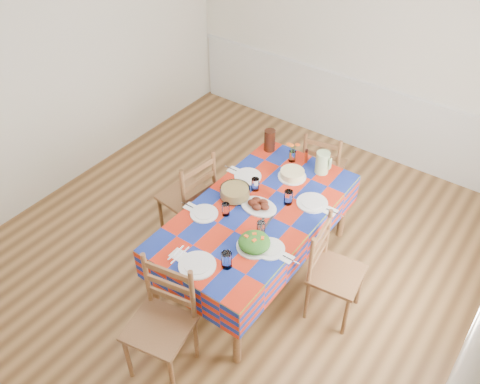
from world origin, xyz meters
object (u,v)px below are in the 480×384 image
object	(u,v)px
meat_platter	(259,205)
chair_far	(323,168)
green_pitcher	(322,163)
chair_near	(162,323)
chair_left	(190,198)
chair_right	(332,272)
tea_pitcher	(270,140)
dining_table	(256,217)

from	to	relation	value
meat_platter	chair_far	world-z (taller)	chair_far
green_pitcher	chair_near	xyz separation A→B (m)	(-0.21, -2.08, -0.37)
chair_near	chair_left	size ratio (longest dim) A/B	1.00
chair_left	chair_far	bearing A→B (deg)	154.25
green_pitcher	chair_far	world-z (taller)	green_pitcher
green_pitcher	chair_right	size ratio (longest dim) A/B	0.23
tea_pitcher	chair_right	xyz separation A→B (m)	(1.21, -0.84, -0.40)
tea_pitcher	chair_near	distance (m)	2.16
tea_pitcher	chair_right	world-z (taller)	tea_pitcher
chair_near	chair_left	distance (m)	1.47
dining_table	green_pitcher	bearing A→B (deg)	76.56
chair_far	chair_left	xyz separation A→B (m)	(-0.80, -1.26, 0.05)
meat_platter	chair_right	bearing A→B (deg)	-3.29
dining_table	chair_far	distance (m)	1.28
tea_pitcher	chair_far	size ratio (longest dim) A/B	0.24
dining_table	chair_left	xyz separation A→B (m)	(-0.79, -0.01, -0.17)
meat_platter	chair_left	size ratio (longest dim) A/B	0.33
chair_near	chair_far	distance (m)	2.51
dining_table	chair_left	world-z (taller)	chair_left
green_pitcher	chair_right	distance (m)	1.10
chair_left	meat_platter	bearing A→B (deg)	99.92
tea_pitcher	chair_right	size ratio (longest dim) A/B	0.23
tea_pitcher	chair_near	xyz separation A→B (m)	(0.41, -2.09, -0.37)
dining_table	chair_near	world-z (taller)	chair_near
meat_platter	chair_far	xyz separation A→B (m)	(0.01, 1.22, -0.33)
dining_table	tea_pitcher	bearing A→B (deg)	116.46
chair_near	green_pitcher	bearing A→B (deg)	73.29
dining_table	chair_near	xyz separation A→B (m)	(-0.01, -1.25, -0.17)
tea_pitcher	chair_near	bearing A→B (deg)	-78.96
tea_pitcher	chair_near	size ratio (longest dim) A/B	0.22
meat_platter	green_pitcher	size ratio (longest dim) A/B	1.52
dining_table	green_pitcher	size ratio (longest dim) A/B	8.84
dining_table	tea_pitcher	size ratio (longest dim) A/B	8.73
meat_platter	chair_near	world-z (taller)	chair_near
green_pitcher	chair_left	bearing A→B (deg)	-140.04
chair_far	chair_right	size ratio (longest dim) A/B	0.96
meat_platter	chair_far	size ratio (longest dim) A/B	0.36
dining_table	chair_left	bearing A→B (deg)	-179.59
tea_pitcher	green_pitcher	bearing A→B (deg)	-1.53
chair_far	tea_pitcher	bearing A→B (deg)	33.10
dining_table	chair_far	size ratio (longest dim) A/B	2.09
dining_table	chair_far	bearing A→B (deg)	89.60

